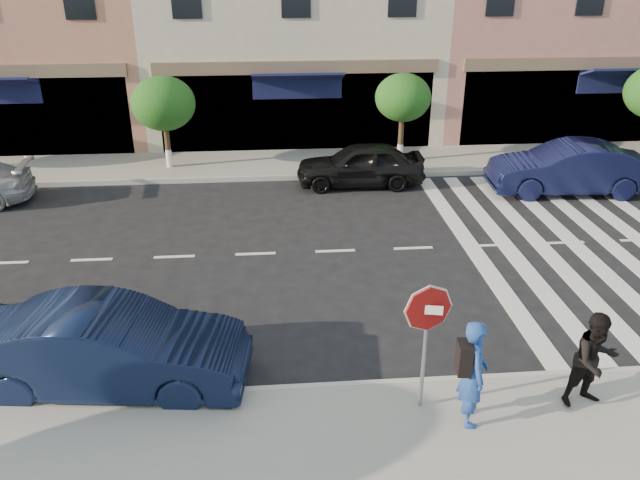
{
  "coord_description": "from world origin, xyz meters",
  "views": [
    {
      "loc": [
        -1.55,
        -10.05,
        6.85
      ],
      "look_at": [
        -0.58,
        1.68,
        1.4
      ],
      "focal_mm": 35.0,
      "sensor_mm": 36.0,
      "label": 1
    }
  ],
  "objects_px": {
    "walker": "(595,360)",
    "photographer": "(473,373)",
    "car_near_mid": "(110,348)",
    "car_far_right": "(568,168)",
    "stop_sign": "(427,320)",
    "car_far_mid": "(360,164)"
  },
  "relations": [
    {
      "from": "photographer",
      "to": "walker",
      "type": "bearing_deg",
      "value": -78.16
    },
    {
      "from": "car_near_mid",
      "to": "car_far_right",
      "type": "height_order",
      "value": "car_far_right"
    },
    {
      "from": "photographer",
      "to": "car_far_right",
      "type": "xyz_separation_m",
      "value": [
        6.2,
        10.14,
        -0.26
      ]
    },
    {
      "from": "car_far_mid",
      "to": "car_far_right",
      "type": "xyz_separation_m",
      "value": [
        6.3,
        -1.24,
        0.1
      ]
    },
    {
      "from": "photographer",
      "to": "walker",
      "type": "distance_m",
      "value": 2.06
    },
    {
      "from": "photographer",
      "to": "car_near_mid",
      "type": "xyz_separation_m",
      "value": [
        -5.77,
        1.54,
        -0.28
      ]
    },
    {
      "from": "car_far_right",
      "to": "photographer",
      "type": "bearing_deg",
      "value": -27.55
    },
    {
      "from": "photographer",
      "to": "car_far_mid",
      "type": "xyz_separation_m",
      "value": [
        -0.1,
        11.38,
        -0.36
      ]
    },
    {
      "from": "stop_sign",
      "to": "walker",
      "type": "relative_size",
      "value": 1.35
    },
    {
      "from": "car_near_mid",
      "to": "stop_sign",
      "type": "bearing_deg",
      "value": -96.57
    },
    {
      "from": "car_far_mid",
      "to": "car_far_right",
      "type": "relative_size",
      "value": 0.84
    },
    {
      "from": "walker",
      "to": "car_far_mid",
      "type": "distance_m",
      "value": 11.34
    },
    {
      "from": "walker",
      "to": "photographer",
      "type": "bearing_deg",
      "value": 176.36
    },
    {
      "from": "stop_sign",
      "to": "photographer",
      "type": "height_order",
      "value": "stop_sign"
    },
    {
      "from": "photographer",
      "to": "car_far_right",
      "type": "height_order",
      "value": "photographer"
    },
    {
      "from": "stop_sign",
      "to": "car_far_right",
      "type": "relative_size",
      "value": 0.47
    },
    {
      "from": "photographer",
      "to": "walker",
      "type": "height_order",
      "value": "photographer"
    },
    {
      "from": "car_far_right",
      "to": "walker",
      "type": "bearing_deg",
      "value": -18.87
    },
    {
      "from": "photographer",
      "to": "car_near_mid",
      "type": "height_order",
      "value": "photographer"
    },
    {
      "from": "car_far_mid",
      "to": "car_far_right",
      "type": "height_order",
      "value": "car_far_right"
    },
    {
      "from": "photographer",
      "to": "walker",
      "type": "relative_size",
      "value": 1.08
    },
    {
      "from": "photographer",
      "to": "car_far_right",
      "type": "relative_size",
      "value": 0.37
    }
  ]
}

